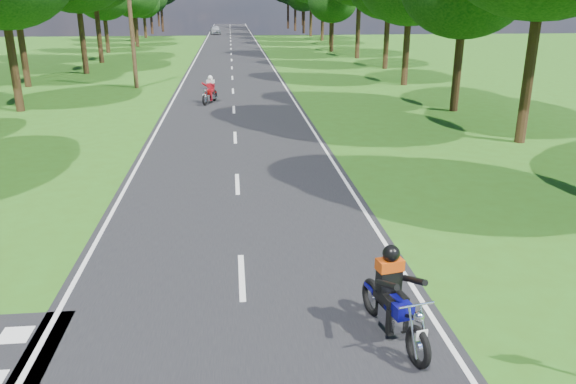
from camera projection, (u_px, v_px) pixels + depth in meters
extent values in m
plane|color=#2C5A14|center=(244.00, 333.00, 9.42)|extent=(160.00, 160.00, 0.00)
cube|color=black|center=(231.00, 54.00, 56.43)|extent=(7.00, 140.00, 0.02)
cube|color=silver|center=(242.00, 277.00, 11.29)|extent=(0.12, 2.00, 0.01)
cube|color=silver|center=(237.00, 184.00, 16.93)|extent=(0.12, 2.00, 0.01)
cube|color=silver|center=(235.00, 137.00, 22.57)|extent=(0.12, 2.00, 0.01)
cube|color=silver|center=(234.00, 110.00, 28.21)|extent=(0.12, 2.00, 0.01)
cube|color=silver|center=(233.00, 91.00, 33.86)|extent=(0.12, 2.00, 0.01)
cube|color=silver|center=(232.00, 78.00, 39.50)|extent=(0.12, 2.00, 0.01)
cube|color=silver|center=(232.00, 68.00, 45.14)|extent=(0.12, 2.00, 0.01)
cube|color=silver|center=(232.00, 60.00, 50.78)|extent=(0.12, 2.00, 0.01)
cube|color=silver|center=(231.00, 54.00, 56.42)|extent=(0.12, 2.00, 0.01)
cube|color=silver|center=(231.00, 49.00, 62.06)|extent=(0.12, 2.00, 0.01)
cube|color=silver|center=(231.00, 45.00, 67.71)|extent=(0.12, 2.00, 0.01)
cube|color=silver|center=(231.00, 41.00, 73.35)|extent=(0.12, 2.00, 0.01)
cube|color=silver|center=(230.00, 38.00, 78.99)|extent=(0.12, 2.00, 0.01)
cube|color=silver|center=(230.00, 35.00, 84.63)|extent=(0.12, 2.00, 0.01)
cube|color=silver|center=(230.00, 33.00, 90.27)|extent=(0.12, 2.00, 0.01)
cube|color=silver|center=(230.00, 31.00, 95.91)|extent=(0.12, 2.00, 0.01)
cube|color=silver|center=(230.00, 29.00, 101.56)|extent=(0.12, 2.00, 0.01)
cube|color=silver|center=(230.00, 27.00, 107.20)|extent=(0.12, 2.00, 0.01)
cube|color=silver|center=(230.00, 26.00, 112.84)|extent=(0.12, 2.00, 0.01)
cube|color=silver|center=(230.00, 25.00, 118.48)|extent=(0.12, 2.00, 0.01)
cube|color=silver|center=(198.00, 54.00, 56.11)|extent=(0.10, 140.00, 0.01)
cube|color=silver|center=(264.00, 54.00, 56.73)|extent=(0.10, 140.00, 0.01)
cube|color=silver|center=(15.00, 335.00, 9.33)|extent=(0.50, 0.50, 0.01)
cylinder|color=black|center=(15.00, 71.00, 27.30)|extent=(0.40, 0.40, 3.91)
cylinder|color=black|center=(24.00, 56.00, 35.02)|extent=(0.40, 0.40, 3.79)
cylinder|color=black|center=(83.00, 44.00, 41.16)|extent=(0.40, 0.40, 4.32)
cylinder|color=black|center=(99.00, 37.00, 48.16)|extent=(0.40, 0.40, 4.40)
cylinder|color=black|center=(107.00, 37.00, 57.33)|extent=(0.40, 0.40, 3.20)
cylinder|color=black|center=(137.00, 32.00, 64.44)|extent=(0.40, 0.40, 3.22)
cylinder|color=black|center=(133.00, 27.00, 71.53)|extent=(0.40, 0.40, 3.61)
cylinder|color=black|center=(145.00, 28.00, 79.07)|extent=(0.40, 0.40, 2.67)
ellipsoid|color=black|center=(143.00, 4.00, 78.00)|extent=(4.67, 4.67, 3.97)
cylinder|color=black|center=(152.00, 24.00, 87.59)|extent=(0.40, 0.40, 3.09)
cylinder|color=black|center=(162.00, 18.00, 93.58)|extent=(0.40, 0.40, 4.48)
cylinder|color=black|center=(162.00, 17.00, 101.99)|extent=(0.40, 0.40, 4.09)
cylinder|color=black|center=(527.00, 83.00, 21.19)|extent=(0.40, 0.40, 4.56)
cylinder|color=black|center=(457.00, 75.00, 27.45)|extent=(0.40, 0.40, 3.49)
cylinder|color=black|center=(406.00, 56.00, 35.79)|extent=(0.40, 0.40, 3.69)
cylinder|color=black|center=(386.00, 45.00, 44.19)|extent=(0.40, 0.40, 3.74)
cylinder|color=black|center=(358.00, 33.00, 51.81)|extent=(0.40, 0.40, 4.64)
cylinder|color=black|center=(332.00, 37.00, 58.75)|extent=(0.40, 0.40, 2.91)
ellipsoid|color=black|center=(333.00, 1.00, 57.58)|extent=(5.09, 5.09, 4.33)
cylinder|color=black|center=(331.00, 29.00, 65.74)|extent=(0.40, 0.40, 3.88)
cylinder|color=black|center=(322.00, 24.00, 73.69)|extent=(0.40, 0.40, 4.18)
cylinder|color=black|center=(311.00, 20.00, 82.01)|extent=(0.40, 0.40, 4.63)
cylinder|color=black|center=(304.00, 22.00, 89.06)|extent=(0.40, 0.40, 3.36)
cylinder|color=black|center=(295.00, 19.00, 95.69)|extent=(0.40, 0.40, 4.09)
cylinder|color=black|center=(288.00, 16.00, 102.87)|extent=(0.40, 0.40, 4.48)
cylinder|color=black|center=(159.00, 16.00, 110.90)|extent=(0.40, 0.40, 3.84)
cylinder|color=black|center=(303.00, 15.00, 115.46)|extent=(0.40, 0.40, 4.16)
cylinder|color=black|center=(137.00, 20.00, 96.66)|extent=(0.40, 0.40, 3.52)
cylinder|color=black|center=(323.00, 16.00, 102.43)|extent=(0.40, 0.40, 4.48)
cylinder|color=#382616|center=(131.00, 21.00, 33.87)|extent=(0.26, 0.26, 8.00)
imported|color=silver|center=(215.00, 30.00, 87.28)|extent=(1.89, 3.99, 1.32)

